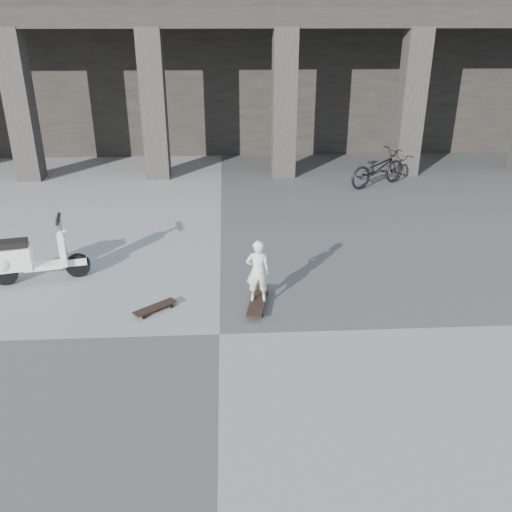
{
  "coord_description": "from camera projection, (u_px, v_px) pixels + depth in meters",
  "views": [
    {
      "loc": [
        0.16,
        -6.79,
        4.28
      ],
      "look_at": [
        0.61,
        1.32,
        0.65
      ],
      "focal_mm": 38.0,
      "sensor_mm": 36.0,
      "label": 1
    }
  ],
  "objects": [
    {
      "name": "child",
      "position": [
        258.0,
        271.0,
        8.46
      ],
      "size": [
        0.38,
        0.25,
        1.02
      ],
      "primitive_type": "imported",
      "rotation": [
        0.0,
        0.0,
        3.12
      ],
      "color": "silver",
      "rests_on": "longboard"
    },
    {
      "name": "skateboard_spare",
      "position": [
        155.0,
        308.0,
        8.51
      ],
      "size": [
        0.68,
        0.6,
        0.09
      ],
      "rotation": [
        0.0,
        0.0,
        0.69
      ],
      "color": "black",
      "rests_on": "ground"
    },
    {
      "name": "longboard",
      "position": [
        258.0,
        301.0,
        8.67
      ],
      "size": [
        0.42,
        1.07,
        0.1
      ],
      "rotation": [
        0.0,
        0.0,
        1.4
      ],
      "color": "black",
      "rests_on": "ground"
    },
    {
      "name": "colonnade",
      "position": [
        219.0,
        53.0,
        19.24
      ],
      "size": [
        28.0,
        8.82,
        6.0
      ],
      "color": "black",
      "rests_on": "ground"
    },
    {
      "name": "bicycle",
      "position": [
        378.0,
        168.0,
        14.59
      ],
      "size": [
        1.94,
        1.48,
        0.98
      ],
      "primitive_type": "imported",
      "rotation": [
        0.0,
        0.0,
        2.08
      ],
      "color": "black",
      "rests_on": "ground"
    },
    {
      "name": "ground",
      "position": [
        220.0,
        334.0,
        7.93
      ],
      "size": [
        90.0,
        90.0,
        0.0
      ],
      "primitive_type": "plane",
      "color": "#494947",
      "rests_on": "ground"
    },
    {
      "name": "scooter",
      "position": [
        22.0,
        258.0,
        9.29
      ],
      "size": [
        1.61,
        0.7,
        1.14
      ],
      "rotation": [
        0.0,
        0.0,
        0.21
      ],
      "color": "black",
      "rests_on": "ground"
    }
  ]
}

